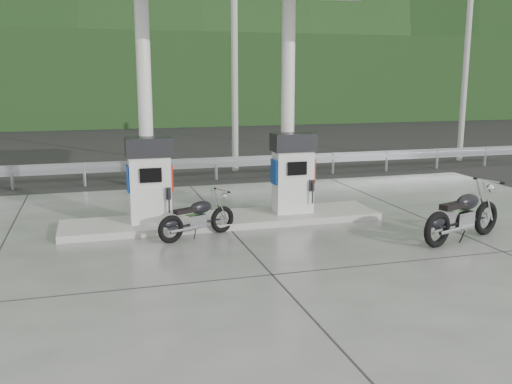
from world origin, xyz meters
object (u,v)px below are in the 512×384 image
object	(u,v)px
gas_pump_right	(293,173)
motorcycle_left	(197,218)
gas_pump_left	(150,180)
motorcycle_right	(463,216)

from	to	relation	value
gas_pump_right	motorcycle_left	xyz separation A→B (m)	(-2.37, -0.96, -0.65)
gas_pump_left	motorcycle_left	xyz separation A→B (m)	(0.83, -0.96, -0.65)
gas_pump_right	motorcycle_right	size ratio (longest dim) A/B	0.85
gas_pump_left	motorcycle_right	bearing A→B (deg)	-24.30
gas_pump_left	gas_pump_right	distance (m)	3.20
gas_pump_left	gas_pump_right	world-z (taller)	same
motorcycle_right	gas_pump_right	bearing A→B (deg)	115.91
gas_pump_left	motorcycle_left	distance (m)	1.42
gas_pump_right	motorcycle_left	size ratio (longest dim) A/B	1.08
gas_pump_right	motorcycle_left	world-z (taller)	gas_pump_right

